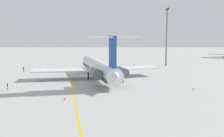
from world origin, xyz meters
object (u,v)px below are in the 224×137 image
object	(u,v)px
ground_crew_starboard	(7,85)
safety_cone_nose	(65,99)
ground_crew_near_tail	(40,69)
light_mast	(167,34)
ground_crew_portside	(134,65)
safety_cone_wingtip	(194,88)
main_jetliner	(99,67)
ground_crew_near_nose	(23,68)

from	to	relation	value
ground_crew_starboard	safety_cone_nose	world-z (taller)	ground_crew_starboard
ground_crew_near_tail	ground_crew_starboard	size ratio (longest dim) A/B	1.04
safety_cone_nose	light_mast	size ratio (longest dim) A/B	0.02
safety_cone_nose	light_mast	distance (m)	65.06
ground_crew_portside	safety_cone_wingtip	distance (m)	42.32
main_jetliner	safety_cone_nose	size ratio (longest dim) A/B	77.42
main_jetliner	safety_cone_nose	xyz separation A→B (m)	(23.84, -5.45, -3.16)
ground_crew_starboard	light_mast	xyz separation A→B (m)	(-46.42, 46.57, 11.88)
ground_crew_portside	light_mast	size ratio (longest dim) A/B	0.07
ground_crew_near_nose	safety_cone_wingtip	xyz separation A→B (m)	(28.95, 50.67, -0.83)
main_jetliner	ground_crew_near_nose	world-z (taller)	main_jetliner
safety_cone_wingtip	light_mast	size ratio (longest dim) A/B	0.02
safety_cone_wingtip	ground_crew_near_tail	bearing A→B (deg)	-122.13
ground_crew_portside	ground_crew_starboard	world-z (taller)	ground_crew_starboard
ground_crew_starboard	ground_crew_portside	bearing A→B (deg)	-155.53
ground_crew_portside	ground_crew_starboard	distance (m)	53.08
ground_crew_portside	ground_crew_near_tail	bearing A→B (deg)	-69.30
light_mast	safety_cone_nose	bearing A→B (deg)	-29.41
ground_crew_near_tail	ground_crew_starboard	xyz separation A→B (m)	(28.62, 0.71, -0.05)
ground_crew_portside	safety_cone_wingtip	world-z (taller)	ground_crew_portside
ground_crew_portside	safety_cone_nose	size ratio (longest dim) A/B	3.06
main_jetliner	safety_cone_nose	world-z (taller)	main_jetliner
main_jetliner	ground_crew_portside	distance (m)	29.68
ground_crew_near_tail	safety_cone_wingtip	world-z (taller)	ground_crew_near_tail
ground_crew_near_nose	ground_crew_portside	world-z (taller)	ground_crew_near_nose
ground_crew_near_nose	ground_crew_portside	bearing A→B (deg)	93.53
safety_cone_nose	safety_cone_wingtip	xyz separation A→B (m)	(-9.83, 28.57, 0.00)
ground_crew_near_nose	light_mast	distance (m)	57.25
ground_crew_portside	safety_cone_nose	bearing A→B (deg)	-19.63
main_jetliner	safety_cone_wingtip	world-z (taller)	main_jetliner
safety_cone_wingtip	ground_crew_portside	bearing A→B (deg)	-165.21
ground_crew_near_nose	safety_cone_nose	distance (m)	44.64
safety_cone_wingtip	ground_crew_near_nose	bearing A→B (deg)	-119.74
main_jetliner	ground_crew_portside	bearing A→B (deg)	-39.52
safety_cone_nose	light_mast	world-z (taller)	light_mast
safety_cone_nose	safety_cone_wingtip	distance (m)	30.21
main_jetliner	safety_cone_wingtip	distance (m)	27.22
main_jetliner	ground_crew_near_nose	bearing A→B (deg)	46.61
ground_crew_near_tail	safety_cone_nose	size ratio (longest dim) A/B	3.24
main_jetliner	light_mast	size ratio (longest dim) A/B	1.81
safety_cone_wingtip	light_mast	distance (m)	47.56
ground_crew_near_nose	ground_crew_near_tail	bearing A→B (deg)	67.64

